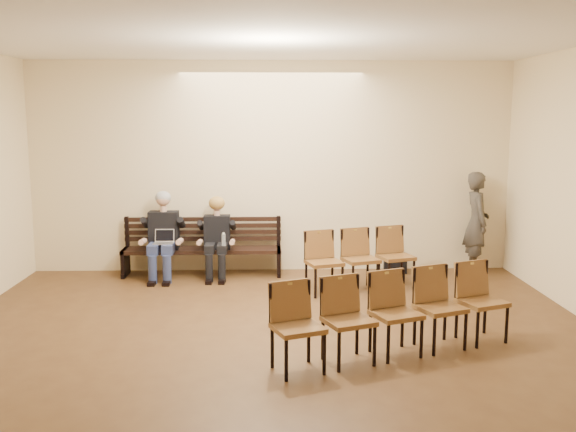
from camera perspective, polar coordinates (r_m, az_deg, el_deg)
name	(u,v)px	position (r m, az deg, el deg)	size (l,w,h in m)	color
ground	(275,396)	(6.27, -1.21, -15.70)	(10.00, 10.00, 0.00)	brown
room_walls	(273,123)	(6.49, -1.34, 8.26)	(8.02, 10.01, 3.51)	beige
bench	(202,262)	(10.68, -7.62, -4.05)	(2.60, 0.90, 0.45)	black
seated_man	(163,235)	(10.55, -11.05, -1.64)	(0.59, 0.81, 1.41)	black
seated_woman	(217,240)	(10.46, -6.34, -2.17)	(0.52, 0.72, 1.21)	black
laptop	(164,246)	(10.36, -11.00, -2.63)	(0.31, 0.24, 0.22)	silver
water_bottle	(224,247)	(10.17, -5.74, -2.76)	(0.06, 0.06, 0.21)	silver
bag	(395,264)	(10.94, 9.50, -4.24)	(0.37, 0.25, 0.27)	black
passerby	(477,215)	(11.13, 16.44, 0.11)	(0.71, 0.47, 1.94)	#3D3832
chair_row_front	(361,260)	(9.70, 6.48, -3.90)	(1.67, 0.51, 0.93)	brown
chair_row_back	(396,315)	(7.18, 9.58, -8.63)	(2.83, 0.50, 0.92)	brown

